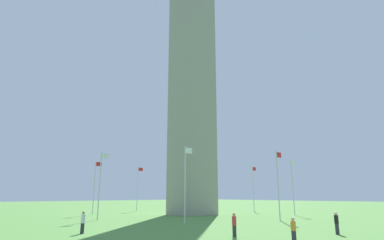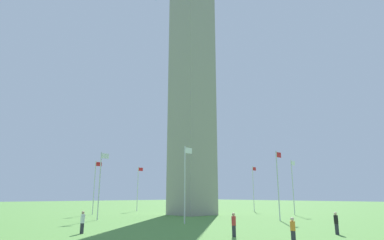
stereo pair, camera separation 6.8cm
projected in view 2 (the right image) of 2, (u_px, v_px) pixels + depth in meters
name	position (u px, v px, depth m)	size (l,w,h in m)	color
ground_plane	(192.00, 215.00, 49.19)	(260.00, 260.00, 0.00)	#548C3D
obelisk_monument	(192.00, 57.00, 55.16)	(5.75, 5.75, 52.24)	gray
flagpole_n	(253.00, 186.00, 60.46)	(1.12, 0.14, 8.33)	silver
flagpole_ne	(196.00, 187.00, 65.45)	(1.12, 0.14, 8.33)	silver
flagpole_e	(138.00, 187.00, 61.55)	(1.12, 0.14, 8.33)	silver
flagpole_se	(95.00, 185.00, 51.05)	(1.12, 0.14, 8.33)	silver
flagpole_s	(100.00, 182.00, 40.09)	(1.12, 0.14, 8.33)	silver
flagpole_sw	(185.00, 180.00, 35.09)	(1.12, 0.14, 8.33)	silver
flagpole_w	(278.00, 182.00, 38.99)	(1.12, 0.14, 8.33)	silver
flagpole_nw	(293.00, 185.00, 49.50)	(1.12, 0.14, 8.33)	silver
person_orange_shirt	(293.00, 231.00, 20.05)	(0.32, 0.32, 1.62)	#2D2D38
person_black_shirt	(336.00, 223.00, 24.94)	(0.32, 0.32, 1.68)	#2D2D38
person_white_shirt	(82.00, 222.00, 25.46)	(0.32, 0.32, 1.73)	#2D2D38
person_red_shirt	(234.00, 225.00, 23.57)	(0.32, 0.32, 1.70)	#2D2D38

